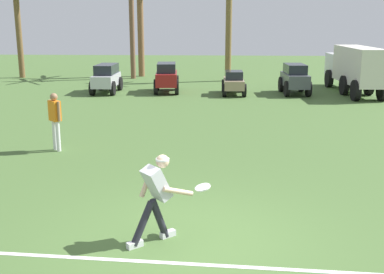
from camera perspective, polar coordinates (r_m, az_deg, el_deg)
name	(u,v)px	position (r m, az deg, el deg)	size (l,w,h in m)	color
ground_plane	(194,240)	(7.90, 0.27, -12.12)	(80.00, 80.00, 0.00)	#466531
field_line_paint	(192,264)	(7.20, -0.04, -14.82)	(18.47, 0.09, 0.01)	white
frisbee_thrower	(156,194)	(7.60, -4.26, -6.72)	(1.03, 0.66, 1.40)	#23232D
frisbee_in_flight	(203,187)	(7.87, 1.28, -5.99)	(0.34, 0.34, 0.09)	white
teammate_near_sideline	(55,116)	(13.27, -15.92, 2.38)	(0.41, 0.38, 1.56)	silver
parked_car_slot_a	(106,77)	(23.53, -10.11, 6.96)	(1.14, 2.40, 1.34)	#B7BABF
parked_car_slot_b	(167,77)	(23.31, -3.03, 7.14)	(1.34, 2.42, 1.40)	maroon
parked_car_slot_c	(234,82)	(22.70, 4.96, 6.48)	(1.10, 2.21, 1.10)	#998466
parked_car_slot_d	(295,78)	(23.20, 12.08, 6.83)	(1.26, 2.39, 1.40)	#474C51
box_truck	(354,67)	(24.17, 18.64, 7.85)	(1.62, 5.95, 2.20)	silver
palm_tree_far_left	(18,26)	(30.81, -19.89, 12.23)	(2.92, 3.59, 5.09)	brown
palm_tree_left_of_centre	(132,14)	(28.78, -7.12, 14.32)	(2.98, 3.08, 6.04)	brown
palm_tree_right_of_centre	(140,17)	(29.91, -6.15, 13.92)	(3.75, 3.48, 6.04)	brown
palm_tree_far_right	(229,10)	(27.52, 4.44, 14.83)	(3.47, 3.15, 6.61)	brown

